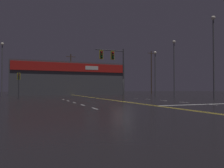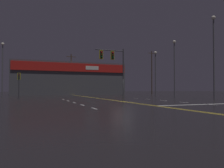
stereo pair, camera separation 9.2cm
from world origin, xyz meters
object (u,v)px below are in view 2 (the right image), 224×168
at_px(traffic_signal_corner_northwest, 19,80).
at_px(streetlight_far_left, 3,62).
at_px(streetlight_median_approach, 214,47).
at_px(traffic_signal_median, 113,61).
at_px(streetlight_far_right, 155,67).
at_px(streetlight_near_right, 174,61).

bearing_deg(traffic_signal_corner_northwest, streetlight_far_left, 105.97).
bearing_deg(streetlight_median_approach, streetlight_far_left, 140.78).
distance_m(traffic_signal_median, streetlight_median_approach, 14.87).
bearing_deg(traffic_signal_median, streetlight_far_right, 43.13).
bearing_deg(streetlight_far_left, streetlight_median_approach, -39.22).
distance_m(traffic_signal_corner_northwest, streetlight_far_left, 12.40).
bearing_deg(traffic_signal_median, streetlight_median_approach, -0.96).
distance_m(traffic_signal_median, traffic_signal_corner_northwest, 15.14).
relative_size(traffic_signal_median, streetlight_far_left, 0.59).
distance_m(traffic_signal_corner_northwest, streetlight_far_right, 24.09).
bearing_deg(traffic_signal_corner_northwest, streetlight_far_right, 4.20).
bearing_deg(streetlight_median_approach, traffic_signal_corner_northwest, 155.17).
distance_m(traffic_signal_median, streetlight_near_right, 18.43).
height_order(traffic_signal_median, streetlight_median_approach, streetlight_median_approach).
height_order(traffic_signal_median, streetlight_far_right, streetlight_far_right).
height_order(traffic_signal_median, streetlight_far_left, streetlight_far_left).
height_order(streetlight_median_approach, streetlight_far_right, streetlight_median_approach).
relative_size(traffic_signal_median, streetlight_near_right, 0.59).
distance_m(traffic_signal_median, streetlight_far_left, 26.26).
bearing_deg(streetlight_far_right, streetlight_near_right, -61.52).
distance_m(streetlight_near_right, streetlight_far_right, 3.91).
relative_size(traffic_signal_median, streetlight_median_approach, 0.52).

